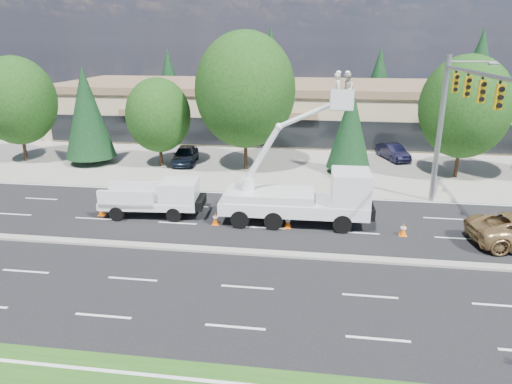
# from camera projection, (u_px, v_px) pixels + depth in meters

# --- Properties ---
(ground) EXTENTS (140.00, 140.00, 0.00)m
(ground) POSITION_uv_depth(u_px,v_px,m) (258.00, 254.00, 21.98)
(ground) COLOR black
(ground) RESTS_ON ground
(concrete_apron) EXTENTS (140.00, 22.00, 0.01)m
(concrete_apron) POSITION_uv_depth(u_px,v_px,m) (288.00, 155.00, 40.77)
(concrete_apron) COLOR gray
(concrete_apron) RESTS_ON ground
(road_median) EXTENTS (120.00, 0.55, 0.12)m
(road_median) POSITION_uv_depth(u_px,v_px,m) (258.00, 253.00, 21.96)
(road_median) COLOR gray
(road_median) RESTS_ON ground
(strip_mall) EXTENTS (50.40, 15.40, 5.50)m
(strip_mall) POSITION_uv_depth(u_px,v_px,m) (295.00, 108.00, 49.25)
(strip_mall) COLOR tan
(strip_mall) RESTS_ON ground
(tree_front_a) EXTENTS (6.26, 6.26, 8.68)m
(tree_front_a) POSITION_uv_depth(u_px,v_px,m) (17.00, 101.00, 37.36)
(tree_front_a) COLOR #332114
(tree_front_a) RESTS_ON ground
(tree_front_b) EXTENTS (4.03, 4.03, 7.95)m
(tree_front_b) POSITION_uv_depth(u_px,v_px,m) (87.00, 112.00, 36.83)
(tree_front_b) COLOR #332114
(tree_front_b) RESTS_ON ground
(tree_front_c) EXTENTS (5.11, 5.11, 7.09)m
(tree_front_c) POSITION_uv_depth(u_px,v_px,m) (158.00, 115.00, 36.08)
(tree_front_c) COLOR #332114
(tree_front_c) RESTS_ON ground
(tree_front_d) EXTENTS (7.62, 7.62, 10.58)m
(tree_front_d) POSITION_uv_depth(u_px,v_px,m) (245.00, 90.00, 34.51)
(tree_front_d) COLOR #332114
(tree_front_d) RESTS_ON ground
(tree_front_e) EXTENTS (3.36, 3.36, 6.62)m
(tree_front_e) POSITION_uv_depth(u_px,v_px,m) (350.00, 127.00, 34.30)
(tree_front_e) COLOR #332114
(tree_front_e) RESTS_ON ground
(tree_front_f) EXTENTS (6.43, 6.43, 8.93)m
(tree_front_f) POSITION_uv_depth(u_px,v_px,m) (465.00, 107.00, 32.72)
(tree_front_f) COLOR #332114
(tree_front_f) RESTS_ON ground
(tree_back_a) EXTENTS (4.43, 4.43, 8.73)m
(tree_back_a) POSITION_uv_depth(u_px,v_px,m) (169.00, 80.00, 62.33)
(tree_back_a) COLOR #332114
(tree_back_a) RESTS_ON ground
(tree_back_b) EXTENTS (5.87, 5.87, 11.58)m
(tree_back_b) POSITION_uv_depth(u_px,v_px,m) (271.00, 69.00, 60.01)
(tree_back_b) COLOR #332114
(tree_back_b) RESTS_ON ground
(tree_back_c) EXTENTS (4.58, 4.58, 9.03)m
(tree_back_c) POSITION_uv_depth(u_px,v_px,m) (379.00, 81.00, 58.61)
(tree_back_c) COLOR #332114
(tree_back_c) RESTS_ON ground
(tree_back_d) EXTENTS (5.76, 5.76, 11.35)m
(tree_back_d) POSITION_uv_depth(u_px,v_px,m) (478.00, 72.00, 56.64)
(tree_back_d) COLOR #332114
(tree_back_d) RESTS_ON ground
(signal_mast) EXTENTS (2.76, 10.16, 9.00)m
(signal_mast) POSITION_uv_depth(u_px,v_px,m) (453.00, 111.00, 25.37)
(signal_mast) COLOR gray
(signal_mast) RESTS_ON ground
(utility_pickup) EXTENTS (5.75, 2.58, 2.15)m
(utility_pickup) POSITION_uv_depth(u_px,v_px,m) (157.00, 201.00, 26.53)
(utility_pickup) COLOR silver
(utility_pickup) RESTS_ON ground
(bucket_truck) EXTENTS (8.20, 2.77, 8.34)m
(bucket_truck) POSITION_uv_depth(u_px,v_px,m) (307.00, 193.00, 25.09)
(bucket_truck) COLOR silver
(bucket_truck) RESTS_ON ground
(traffic_cone_a) EXTENTS (0.40, 0.40, 0.70)m
(traffic_cone_a) POSITION_uv_depth(u_px,v_px,m) (101.00, 210.00, 26.72)
(traffic_cone_a) COLOR #F46007
(traffic_cone_a) RESTS_ON ground
(traffic_cone_b) EXTENTS (0.40, 0.40, 0.70)m
(traffic_cone_b) POSITION_uv_depth(u_px,v_px,m) (216.00, 219.00, 25.38)
(traffic_cone_b) COLOR #F46007
(traffic_cone_b) RESTS_ON ground
(traffic_cone_c) EXTENTS (0.40, 0.40, 0.70)m
(traffic_cone_c) POSITION_uv_depth(u_px,v_px,m) (288.00, 222.00, 24.94)
(traffic_cone_c) COLOR #F46007
(traffic_cone_c) RESTS_ON ground
(traffic_cone_d) EXTENTS (0.40, 0.40, 0.70)m
(traffic_cone_d) POSITION_uv_depth(u_px,v_px,m) (403.00, 229.00, 23.94)
(traffic_cone_d) COLOR #F46007
(traffic_cone_d) RESTS_ON ground
(parked_car_west) EXTENTS (2.15, 4.52, 1.49)m
(parked_car_west) POSITION_uv_depth(u_px,v_px,m) (185.00, 155.00, 37.86)
(parked_car_west) COLOR black
(parked_car_west) RESTS_ON ground
(parked_car_east) EXTENTS (2.66, 4.29, 1.33)m
(parked_car_east) POSITION_uv_depth(u_px,v_px,m) (393.00, 152.00, 39.20)
(parked_car_east) COLOR black
(parked_car_east) RESTS_ON ground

